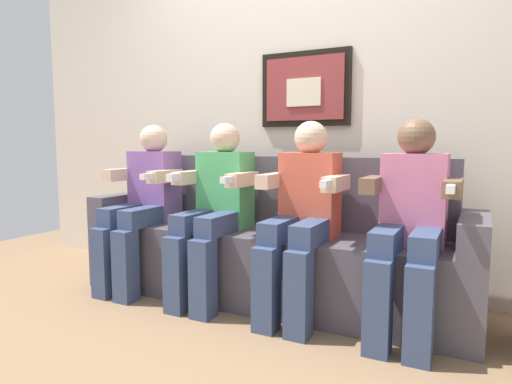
{
  "coord_description": "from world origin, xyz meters",
  "views": [
    {
      "loc": [
        1.17,
        -2.14,
        0.97
      ],
      "look_at": [
        0.0,
        0.15,
        0.7
      ],
      "focal_mm": 31.08,
      "sensor_mm": 36.0,
      "label": 1
    }
  ],
  "objects": [
    {
      "name": "person_rightmost",
      "position": [
        0.86,
        0.16,
        0.61
      ],
      "size": [
        0.46,
        0.56,
        1.11
      ],
      "color": "pink",
      "rests_on": "ground_plane"
    },
    {
      "name": "person_right_center",
      "position": [
        0.29,
        0.16,
        0.61
      ],
      "size": [
        0.46,
        0.56,
        1.11
      ],
      "color": "#D8593F",
      "rests_on": "ground_plane"
    },
    {
      "name": "couch",
      "position": [
        0.0,
        0.33,
        0.31
      ],
      "size": [
        2.44,
        0.58,
        0.9
      ],
      "color": "#514C56",
      "rests_on": "ground_plane"
    },
    {
      "name": "back_wall_assembly",
      "position": [
        0.0,
        0.76,
        1.3
      ],
      "size": [
        4.84,
        0.1,
        2.6
      ],
      "color": "beige",
      "rests_on": "ground_plane"
    },
    {
      "name": "person_leftmost",
      "position": [
        -0.86,
        0.16,
        0.61
      ],
      "size": [
        0.46,
        0.56,
        1.11
      ],
      "color": "#8C59A5",
      "rests_on": "ground_plane"
    },
    {
      "name": "ground_plane",
      "position": [
        0.0,
        0.0,
        0.0
      ],
      "size": [
        6.3,
        6.3,
        0.0
      ],
      "primitive_type": "plane",
      "color": "#8C6B4C"
    },
    {
      "name": "person_left_center",
      "position": [
        -0.29,
        0.16,
        0.61
      ],
      "size": [
        0.46,
        0.56,
        1.11
      ],
      "color": "#4CB266",
      "rests_on": "ground_plane"
    }
  ]
}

